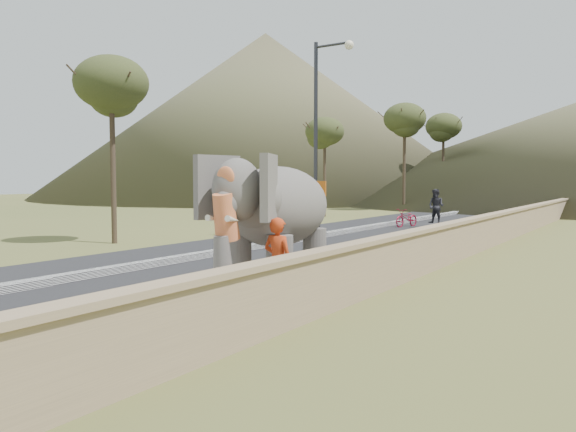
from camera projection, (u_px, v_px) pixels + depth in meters
The scene contains 10 objects.
ground at pixel (197, 319), 9.96m from camera, with size 160.00×160.00×0.00m, color olive.
road at pixel (280, 245), 21.04m from camera, with size 7.00×120.00×0.03m, color black.
median at pixel (280, 242), 21.03m from camera, with size 0.35×120.00×0.22m, color black.
walkway at pixel (407, 253), 18.29m from camera, with size 3.00×120.00×0.15m, color #9E9687.
parapet at pixel (458, 242), 17.35m from camera, with size 0.30×120.00×1.10m, color tan.
lamppost at pixel (322, 120), 22.69m from camera, with size 1.76×0.36×8.00m.
signboard at pixel (319, 200), 22.35m from camera, with size 0.60×0.08×2.40m.
hill_left at pixel (266, 116), 75.92m from camera, with size 60.00×60.00×22.00m, color brown.
elephant_and_man at pixel (278, 225), 11.97m from camera, with size 2.42×4.00×2.75m.
motorcyclist at pixel (420, 213), 28.45m from camera, with size 2.51×1.89×1.98m.
Camera 1 is at (6.77, -7.30, 2.50)m, focal length 35.00 mm.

